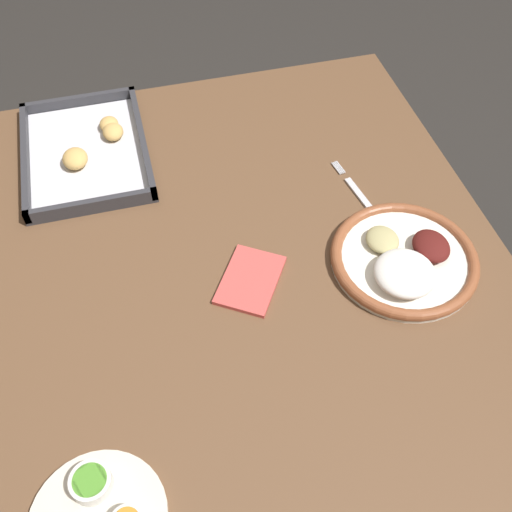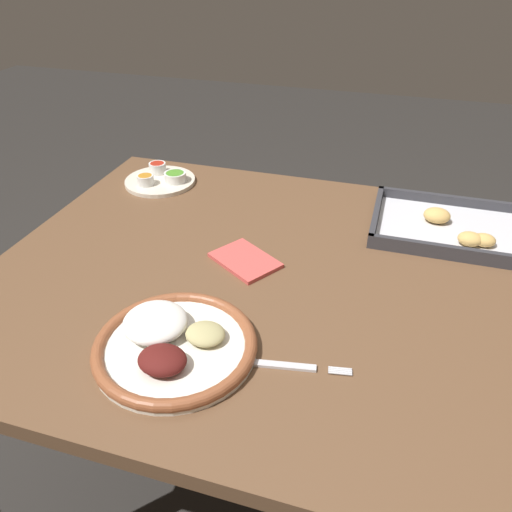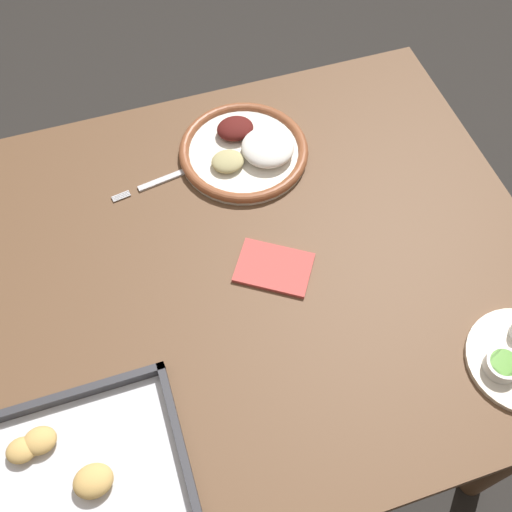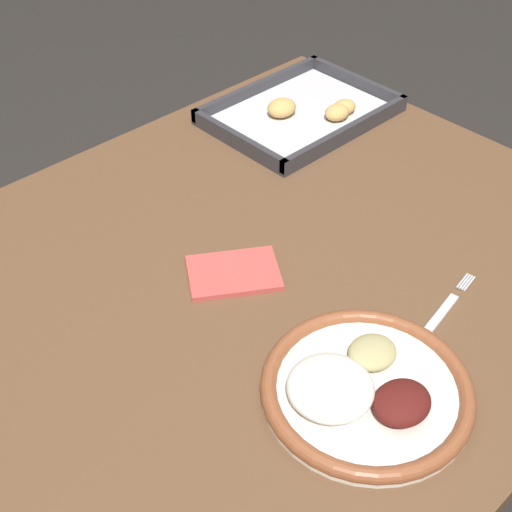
{
  "view_description": "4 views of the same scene",
  "coord_description": "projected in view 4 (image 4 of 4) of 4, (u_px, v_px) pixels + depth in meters",
  "views": [
    {
      "loc": [
        -0.63,
        0.16,
        1.54
      ],
      "look_at": [
        -0.02,
        0.0,
        0.75
      ],
      "focal_mm": 42.0,
      "sensor_mm": 36.0,
      "label": 1
    },
    {
      "loc": [
        0.2,
        -0.75,
        1.27
      ],
      "look_at": [
        -0.02,
        0.0,
        0.75
      ],
      "focal_mm": 35.0,
      "sensor_mm": 36.0,
      "label": 2
    },
    {
      "loc": [
        0.14,
        0.51,
        1.62
      ],
      "look_at": [
        -0.02,
        0.0,
        0.75
      ],
      "focal_mm": 42.0,
      "sensor_mm": 36.0,
      "label": 3
    },
    {
      "loc": [
        -0.54,
        -0.55,
        1.4
      ],
      "look_at": [
        -0.02,
        0.0,
        0.75
      ],
      "focal_mm": 50.0,
      "sensor_mm": 36.0,
      "label": 4
    }
  ],
  "objects": [
    {
      "name": "dining_table",
      "position": [
        267.0,
        317.0,
        1.1
      ],
      "size": [
        1.06,
        0.88,
        0.72
      ],
      "color": "brown",
      "rests_on": "ground_plane"
    },
    {
      "name": "dinner_plate",
      "position": [
        363.0,
        389.0,
        0.84
      ],
      "size": [
        0.25,
        0.25,
        0.05
      ],
      "color": "white",
      "rests_on": "dining_table"
    },
    {
      "name": "fork",
      "position": [
        437.0,
        319.0,
        0.94
      ],
      "size": [
        0.19,
        0.04,
        0.0
      ],
      "rotation": [
        0.0,
        0.0,
        0.17
      ],
      "color": "silver",
      "rests_on": "dining_table"
    },
    {
      "name": "baking_tray",
      "position": [
        303.0,
        112.0,
        1.34
      ],
      "size": [
        0.33,
        0.24,
        0.04
      ],
      "color": "#333338",
      "rests_on": "dining_table"
    },
    {
      "name": "napkin",
      "position": [
        234.0,
        273.0,
        1.01
      ],
      "size": [
        0.16,
        0.15,
        0.01
      ],
      "color": "#CC4C47",
      "rests_on": "dining_table"
    }
  ]
}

